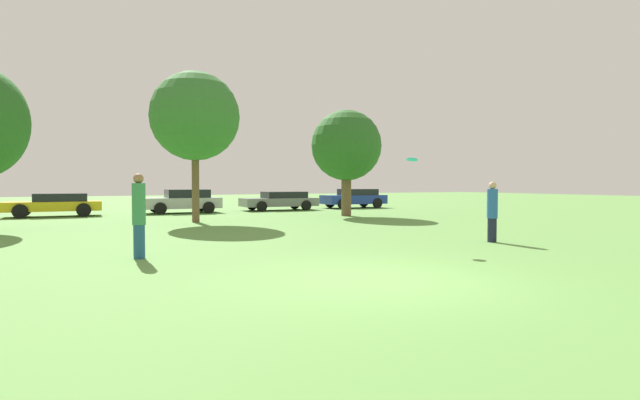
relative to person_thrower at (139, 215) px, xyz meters
The scene contains 10 objects.
ground_plane 5.52m from the person_thrower, 53.48° to the right, with size 120.00×120.00×0.00m, color #5B8E42.
person_thrower is the anchor object (origin of this frame).
person_catcher 9.19m from the person_thrower, ahead, with size 0.29×0.29×1.67m.
frisbee 6.65m from the person_thrower, 11.27° to the right, with size 0.29×0.29×0.11m.
tree_1 10.55m from the person_thrower, 69.15° to the left, with size 3.68×3.68×6.24m.
tree_2 15.08m from the person_thrower, 41.33° to the left, with size 3.49×3.49×5.24m.
parked_car_yellow 16.18m from the person_thrower, 95.70° to the left, with size 4.32×2.11×1.13m.
parked_car_silver 16.65m from the person_thrower, 74.19° to the left, with size 4.10×2.18×1.28m.
parked_car_grey 19.04m from the person_thrower, 57.28° to the left, with size 4.56×2.09×1.11m.
parked_car_blue 22.64m from the person_thrower, 46.05° to the left, with size 4.22×2.03×1.24m.
Camera 1 is at (-4.81, -6.89, 1.64)m, focal length 27.82 mm.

